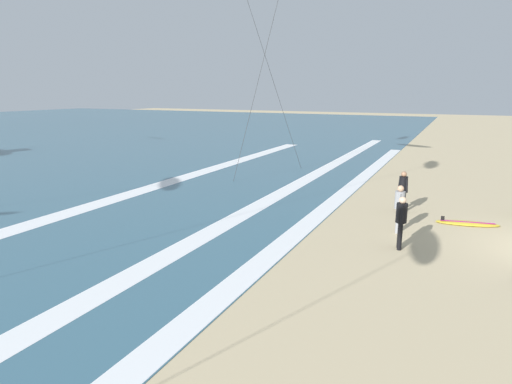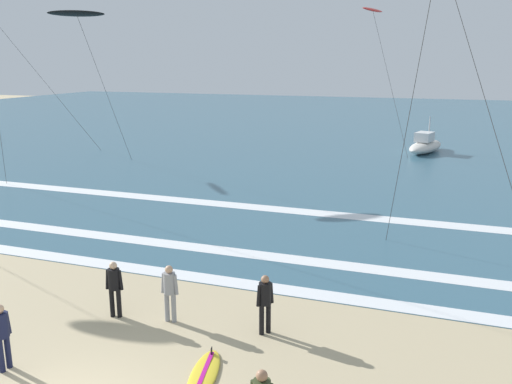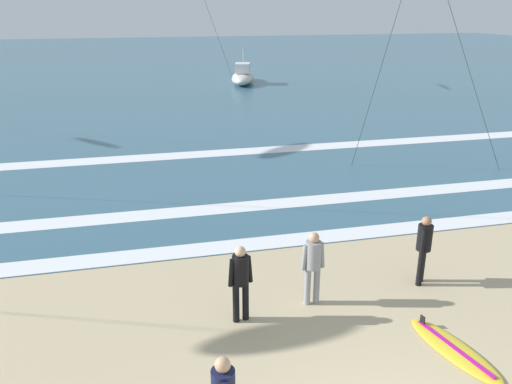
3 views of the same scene
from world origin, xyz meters
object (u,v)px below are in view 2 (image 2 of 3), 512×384
Objects in this scene: offshore_boat at (425,145)px; surfer_left_far at (170,288)px; surfer_mid_group at (114,284)px; kite_black_mid_center at (77,14)px; surfer_right_near at (2,331)px; kite_red_high_left at (373,11)px; surfboard_left_pile at (204,375)px; surfer_background_far at (265,299)px.

surfer_left_far is at bearing -99.48° from offshore_boat.
kite_black_mid_center reaches higher than surfer_mid_group.
surfer_mid_group is at bearing 74.20° from surfer_right_near.
kite_red_high_left is at bearing -174.53° from offshore_boat.
offshore_boat reaches higher than surfboard_left_pile.
surfer_left_far is 31.30m from offshore_boat.
surfer_mid_group is 1.00× the size of surfer_background_far.
surfer_right_near is at bearing -164.09° from surfboard_left_pile.
surfer_background_far is 0.29× the size of offshore_boat.
surfer_left_far and surfer_background_far have the same top height.
kite_black_mid_center is at bearing -141.82° from offshore_boat.
surfer_background_far is at bearing 6.53° from surfer_mid_group.
kite_red_high_left is (-1.84, 30.23, 9.44)m from surfer_background_far.
surfer_left_far is 0.73× the size of surfboard_left_pile.
offshore_boat reaches higher than surfer_mid_group.
surfboard_left_pile is 34.18m from kite_red_high_left.
kite_red_high_left reaches higher than surfer_mid_group.
kite_black_mid_center is (-14.15, 15.69, 8.48)m from surfer_left_far.
kite_black_mid_center is at bearing -135.31° from kite_red_high_left.
surfer_mid_group is 0.29× the size of offshore_boat.
kite_black_mid_center is 26.12m from offshore_boat.
surfboard_left_pile is (-0.66, -2.32, -0.91)m from surfer_background_far.
surfboard_left_pile is 0.20× the size of kite_red_high_left.
surfer_mid_group is at bearing -51.67° from kite_black_mid_center.
kite_red_high_left is at bearing 93.47° from surfer_background_far.
kite_red_high_left is (-1.18, 32.56, 10.35)m from surfboard_left_pile.
surfboard_left_pile is at bearing -27.82° from surfer_mid_group.
surfboard_left_pile is 0.40× the size of offshore_boat.
surfer_mid_group is 4.06m from surfboard_left_pile.
surfer_background_far is at bearing 4.78° from surfer_left_far.
surfer_background_far is 31.73m from kite_red_high_left.
surfer_right_near is 4.63m from surfboard_left_pile.
kite_black_mid_center is at bearing 121.64° from surfer_right_near.
surfer_background_far is at bearing 74.14° from surfboard_left_pile.
surfboard_left_pile is 0.22× the size of kite_black_mid_center.
surfer_right_near is at bearing -144.66° from surfer_background_far.
surfer_left_far reaches higher than surfboard_left_pile.
kite_black_mid_center is at bearing 132.14° from surfboard_left_pile.
surfer_right_near is 0.29× the size of offshore_boat.
offshore_boat is (2.55, 30.65, -0.40)m from surfer_background_far.
kite_red_high_left is at bearing 85.68° from surfer_mid_group.
kite_black_mid_center is (-12.61, 15.95, 8.48)m from surfer_mid_group.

